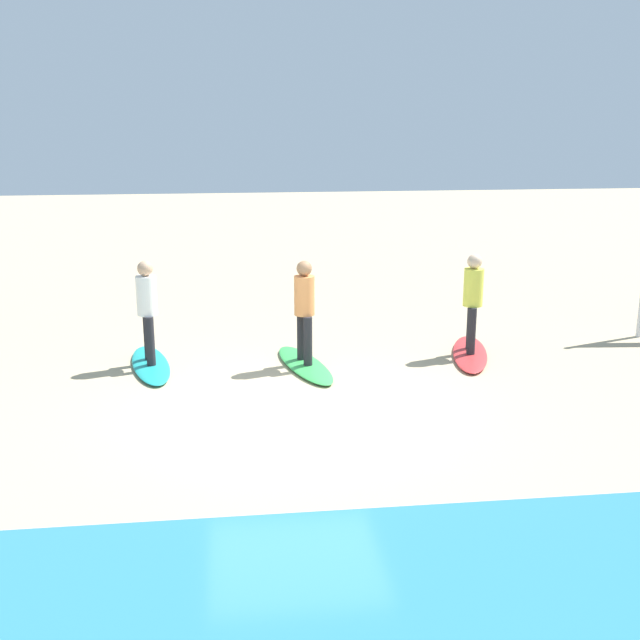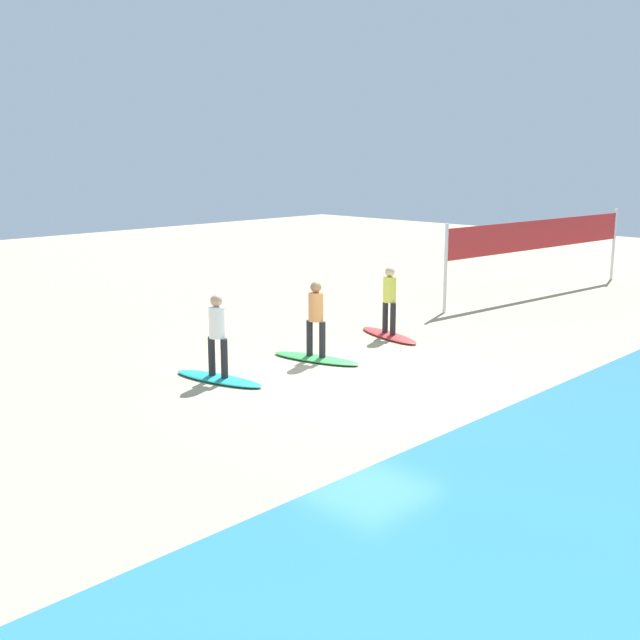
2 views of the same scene
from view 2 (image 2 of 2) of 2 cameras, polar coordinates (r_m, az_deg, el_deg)
name	(u,v)px [view 2 (image 2 of 2)]	position (r m, az deg, el deg)	size (l,w,h in m)	color
ground_plane	(367,379)	(15.69, 3.45, -4.30)	(60.00, 60.00, 0.00)	tan
surfboard_red	(389,335)	(19.25, 5.00, -1.11)	(2.10, 0.56, 0.09)	red
surfer_red	(389,295)	(19.05, 5.05, 1.80)	(0.32, 0.45, 1.64)	#232328
surfboard_green	(316,358)	(17.04, -0.29, -2.79)	(2.10, 0.56, 0.09)	green
surfer_green	(316,313)	(16.82, -0.30, 0.48)	(0.32, 0.45, 1.64)	#232328
surfboard_teal	(219,379)	(15.67, -7.35, -4.22)	(2.10, 0.56, 0.09)	teal
surfer_teal	(217,329)	(15.43, -7.45, -0.68)	(0.32, 0.45, 1.64)	#232328
volleyball_net	(540,238)	(25.68, 15.66, 5.75)	(9.06, 0.93, 2.50)	silver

